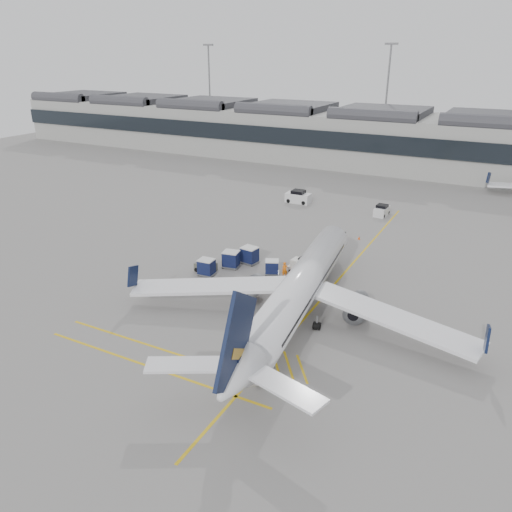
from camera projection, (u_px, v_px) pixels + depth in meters
The scene contains 17 objects.
ground at pixel (212, 299), 51.57m from camera, with size 220.00×220.00×0.00m, color gray.
terminal at pixel (390, 138), 108.03m from camera, with size 200.00×20.45×12.40m.
light_masts at pixel (401, 93), 117.07m from camera, with size 113.00×0.60×25.45m.
apron_markings at pixel (337, 282), 55.43m from camera, with size 0.25×60.00×0.01m, color gold.
airliner_main at pixel (299, 290), 47.06m from camera, with size 33.25×36.52×9.72m.
belt_loader at pixel (304, 269), 57.16m from camera, with size 5.02×2.05×2.02m.
baggage_cart_a at pixel (250, 255), 59.81m from camera, with size 2.17×1.88×2.06m.
baggage_cart_b at pixel (231, 259), 58.65m from camera, with size 2.15×1.87×2.02m.
baggage_cart_c at pixel (272, 267), 56.97m from camera, with size 2.02×1.88×1.70m.
baggage_cart_d at pixel (206, 267), 56.66m from camera, with size 1.93×1.63×1.93m.
ramp_agent_a at pixel (285, 270), 56.15m from camera, with size 0.66×0.44×1.82m, color orange.
ramp_agent_b at pixel (278, 290), 51.37m from camera, with size 0.94×0.73×1.93m, color #F9510D.
pushback_tug at pixel (206, 266), 57.83m from camera, with size 2.41×1.53×1.33m.
safety_cone_nose at pixel (359, 238), 67.73m from camera, with size 0.33×0.33×0.45m, color #F24C0A.
safety_cone_engine at pixel (357, 319), 47.24m from camera, with size 0.38×0.38×0.52m, color #F24C0A.
service_van_left at pixel (298, 197), 83.90m from camera, with size 4.12×2.08×2.12m.
service_van_mid at pixel (382, 211), 77.43m from camera, with size 1.89×3.44×1.71m.
Camera 1 is at (25.42, -38.55, 23.80)m, focal length 35.00 mm.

